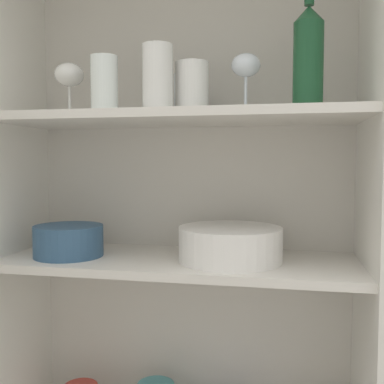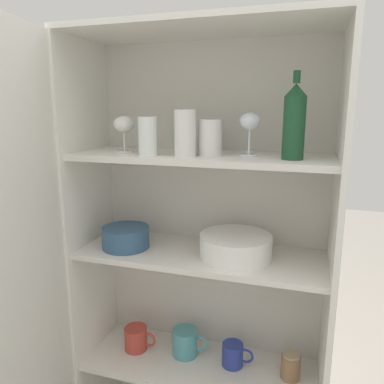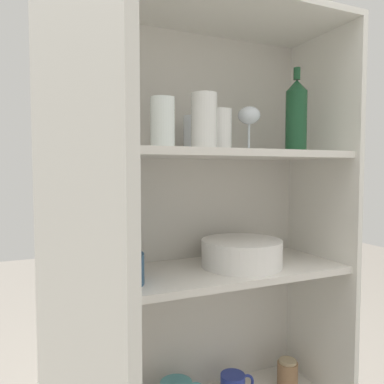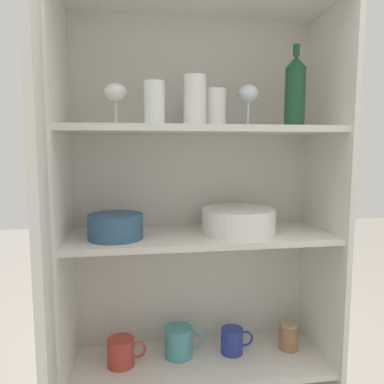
{
  "view_description": "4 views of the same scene",
  "coord_description": "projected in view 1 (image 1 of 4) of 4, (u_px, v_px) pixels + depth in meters",
  "views": [
    {
      "loc": [
        0.24,
        -0.9,
        1.01
      ],
      "look_at": [
        0.04,
        0.13,
        0.94
      ],
      "focal_mm": 42.0,
      "sensor_mm": 36.0,
      "label": 1
    },
    {
      "loc": [
        0.34,
        -1.04,
        1.27
      ],
      "look_at": [
        -0.03,
        0.14,
        1.0
      ],
      "focal_mm": 35.0,
      "sensor_mm": 36.0,
      "label": 2
    },
    {
      "loc": [
        -0.46,
        -0.82,
        1.07
      ],
      "look_at": [
        -0.03,
        0.16,
        1.01
      ],
      "focal_mm": 35.0,
      "sensor_mm": 36.0,
      "label": 3
    },
    {
      "loc": [
        -0.21,
        -1.04,
        1.06
      ],
      "look_at": [
        -0.03,
        0.13,
        0.92
      ],
      "focal_mm": 35.0,
      "sensor_mm": 36.0,
      "label": 4
    }
  ],
  "objects": [
    {
      "name": "cupboard_back_panel",
      "position": [
        192.0,
        254.0,
        1.25
      ],
      "size": [
        0.89,
        0.02,
        1.51
      ],
      "primitive_type": "cube",
      "color": "silver",
      "rests_on": "ground_plane"
    },
    {
      "name": "cupboard_side_left",
      "position": [
        18.0,
        260.0,
        1.18
      ],
      "size": [
        0.02,
        0.34,
        1.51
      ],
      "primitive_type": "cube",
      "color": "white",
      "rests_on": "ground_plane"
    },
    {
      "name": "cupboard_side_right",
      "position": [
        368.0,
        276.0,
        1.01
      ],
      "size": [
        0.02,
        0.34,
        1.51
      ],
      "primitive_type": "cube",
      "color": "white",
      "rests_on": "ground_plane"
    },
    {
      "name": "shelf_board_middle",
      "position": [
        179.0,
        262.0,
        1.09
      ],
      "size": [
        0.85,
        0.3,
        0.02
      ],
      "primitive_type": "cube",
      "color": "silver"
    },
    {
      "name": "shelf_board_upper",
      "position": [
        179.0,
        118.0,
        1.07
      ],
      "size": [
        0.85,
        0.3,
        0.02
      ],
      "primitive_type": "cube",
      "color": "silver"
    },
    {
      "name": "tumbler_glass_0",
      "position": [
        104.0,
        84.0,
        1.01
      ],
      "size": [
        0.06,
        0.06,
        0.12
      ],
      "color": "white",
      "rests_on": "shelf_board_upper"
    },
    {
      "name": "tumbler_glass_1",
      "position": [
        188.0,
        96.0,
        1.13
      ],
      "size": [
        0.07,
        0.07,
        0.11
      ],
      "color": "white",
      "rests_on": "shelf_board_upper"
    },
    {
      "name": "tumbler_glass_2",
      "position": [
        192.0,
        88.0,
        1.03
      ],
      "size": [
        0.08,
        0.08,
        0.11
      ],
      "color": "white",
      "rests_on": "shelf_board_upper"
    },
    {
      "name": "tumbler_glass_3",
      "position": [
        158.0,
        78.0,
        1.0
      ],
      "size": [
        0.07,
        0.07,
        0.15
      ],
      "color": "white",
      "rests_on": "shelf_board_upper"
    },
    {
      "name": "wine_glass_0",
      "position": [
        69.0,
        78.0,
        1.08
      ],
      "size": [
        0.07,
        0.07,
        0.12
      ],
      "color": "white",
      "rests_on": "shelf_board_upper"
    },
    {
      "name": "wine_glass_1",
      "position": [
        246.0,
        69.0,
        1.04
      ],
      "size": [
        0.07,
        0.07,
        0.14
      ],
      "color": "white",
      "rests_on": "shelf_board_upper"
    },
    {
      "name": "wine_bottle",
      "position": [
        308.0,
        57.0,
        0.96
      ],
      "size": [
        0.06,
        0.06,
        0.25
      ],
      "color": "#194728",
      "rests_on": "shelf_board_upper"
    },
    {
      "name": "plate_stack_white",
      "position": [
        230.0,
        244.0,
        1.05
      ],
      "size": [
        0.24,
        0.24,
        0.08
      ],
      "color": "white",
      "rests_on": "shelf_board_middle"
    },
    {
      "name": "mixing_bowl_large",
      "position": [
        69.0,
        239.0,
        1.11
      ],
      "size": [
        0.17,
        0.17,
        0.08
      ],
      "color": "#33567A",
      "rests_on": "shelf_board_middle"
    }
  ]
}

